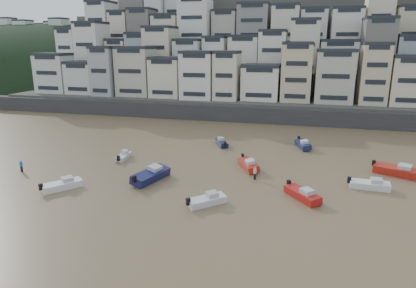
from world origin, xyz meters
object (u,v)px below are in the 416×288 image
(person_pink, at_px, (255,173))
(person_blue, at_px, (21,166))
(boat_f, at_px, (124,155))
(boat_c, at_px, (151,174))
(boat_d, at_px, (370,184))
(boat_a, at_px, (207,199))
(boat_b, at_px, (302,193))
(boat_g, at_px, (397,169))
(boat_h, at_px, (222,142))
(boat_i, at_px, (303,144))
(boat_j, at_px, (62,184))
(boat_e, at_px, (248,164))

(person_pink, bearing_deg, person_blue, -170.78)
(boat_f, xyz_separation_m, person_pink, (20.84, -3.72, 0.28))
(boat_c, bearing_deg, boat_d, -65.31)
(boat_a, distance_m, boat_b, 11.14)
(boat_g, bearing_deg, boat_h, -175.29)
(boat_i, bearing_deg, boat_d, 8.34)
(boat_j, relative_size, person_pink, 2.97)
(boat_h, bearing_deg, boat_d, -151.29)
(boat_h, relative_size, person_pink, 2.61)
(boat_d, height_order, boat_j, boat_j)
(boat_c, distance_m, person_blue, 18.89)
(boat_d, height_order, boat_f, boat_d)
(boat_f, height_order, boat_g, boat_g)
(boat_f, bearing_deg, boat_c, -139.78)
(boat_f, distance_m, boat_j, 13.14)
(boat_b, height_order, boat_j, boat_b)
(boat_a, height_order, boat_f, boat_a)
(boat_j, xyz_separation_m, person_pink, (22.53, 9.31, 0.17))
(boat_h, distance_m, boat_j, 28.61)
(boat_d, distance_m, boat_f, 35.15)
(boat_f, distance_m, person_pink, 21.17)
(boat_b, bearing_deg, person_pink, -167.30)
(boat_a, bearing_deg, person_pink, 22.19)
(person_blue, bearing_deg, boat_h, 40.31)
(person_blue, bearing_deg, boat_f, 38.74)
(boat_f, xyz_separation_m, boat_i, (26.78, 13.53, 0.15))
(boat_b, distance_m, person_blue, 38.08)
(boat_j, bearing_deg, boat_i, -10.15)
(boat_a, xyz_separation_m, boat_e, (2.63, 13.22, 0.10))
(boat_d, distance_m, boat_j, 37.91)
(boat_b, xyz_separation_m, boat_i, (-0.20, 22.17, -0.03))
(boat_d, xyz_separation_m, person_blue, (-46.08, -5.46, 0.17))
(boat_b, height_order, person_blue, person_blue)
(boat_i, bearing_deg, person_blue, -76.82)
(boat_h, xyz_separation_m, person_pink, (7.86, -15.25, 0.25))
(boat_e, xyz_separation_m, person_blue, (-30.46, -9.14, 0.10))
(boat_h, height_order, person_pink, person_pink)
(boat_e, bearing_deg, boat_j, -85.25)
(boat_a, height_order, boat_j, boat_j)
(boat_e, bearing_deg, boat_g, 69.56)
(boat_b, height_order, person_pink, person_pink)
(boat_h, bearing_deg, boat_e, -177.61)
(boat_h, bearing_deg, boat_j, 122.10)
(boat_f, relative_size, person_pink, 2.47)
(boat_j, relative_size, person_blue, 2.97)
(boat_i, xyz_separation_m, person_blue, (-37.88, -22.43, 0.14))
(boat_c, height_order, boat_e, boat_c)
(boat_f, bearing_deg, boat_e, -94.62)
(boat_e, height_order, person_pink, person_pink)
(boat_c, bearing_deg, boat_h, 0.71)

